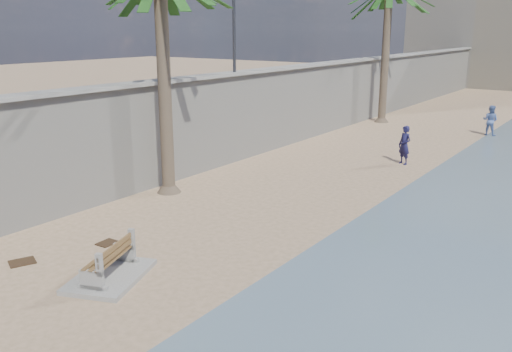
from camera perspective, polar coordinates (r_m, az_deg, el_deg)
The scene contains 8 objects.
ground_plane at distance 11.03m, azimuth -19.98°, elevation -14.40°, with size 140.00×140.00×0.00m, color tan.
seawall at distance 28.73m, azimuth 7.49°, elevation 8.11°, with size 0.45×70.00×3.50m, color gray.
wall_cap at distance 28.56m, azimuth 7.61°, elevation 11.70°, with size 0.80×70.00×0.12m, color gray.
bench_far at distance 12.33m, azimuth -15.21°, elevation -8.86°, with size 1.97×2.33×0.82m.
person_a at distance 22.41m, azimuth 15.39°, elevation 3.44°, with size 0.64×0.44×1.79m, color #16153A.
person_b at distance 30.03m, azimuth 23.45°, elevation 5.55°, with size 0.82×0.63×1.70m, color #4F68A4.
debris_b at distance 13.92m, azimuth -23.39°, elevation -8.31°, with size 0.57×0.46×0.03m, color #382616.
debris_d at distance 14.38m, azimuth -15.39°, elevation -6.81°, with size 0.49×0.39×0.03m, color #382616.
Camera 1 is at (8.17, -5.18, 5.30)m, focal length 38.00 mm.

